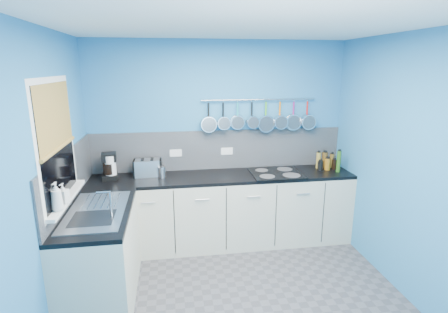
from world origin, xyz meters
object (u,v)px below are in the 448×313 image
object	(u,v)px
toaster	(148,168)
hob	(276,173)
soap_bottle_a	(56,197)
canister	(162,172)
soap_bottle_b	(63,193)
coffee_maker	(109,166)
paper_towel	(111,167)

from	to	relation	value
toaster	hob	xyz separation A→B (m)	(1.56, -0.16, -0.09)
soap_bottle_a	canister	bearing A→B (deg)	56.82
soap_bottle_b	coffee_maker	world-z (taller)	soap_bottle_b
toaster	coffee_maker	bearing A→B (deg)	-177.45
paper_towel	canister	bearing A→B (deg)	-1.31
toaster	canister	size ratio (longest dim) A/B	2.46
soap_bottle_b	canister	bearing A→B (deg)	52.85
soap_bottle_a	canister	distance (m)	1.49
coffee_maker	paper_towel	bearing A→B (deg)	-49.47
soap_bottle_a	coffee_maker	world-z (taller)	soap_bottle_a
paper_towel	hob	world-z (taller)	paper_towel
paper_towel	hob	distance (m)	1.98
toaster	canister	xyz separation A→B (m)	(0.17, -0.09, -0.04)
paper_towel	toaster	distance (m)	0.43
toaster	hob	world-z (taller)	toaster
soap_bottle_a	soap_bottle_b	distance (m)	0.17
coffee_maker	canister	world-z (taller)	coffee_maker
soap_bottle_a	coffee_maker	size ratio (longest dim) A/B	0.78
coffee_maker	toaster	world-z (taller)	coffee_maker
coffee_maker	hob	size ratio (longest dim) A/B	0.49
coffee_maker	toaster	bearing A→B (deg)	0.59
paper_towel	toaster	bearing A→B (deg)	10.04
paper_towel	soap_bottle_b	bearing A→B (deg)	-101.60
coffee_maker	toaster	distance (m)	0.44
soap_bottle_a	soap_bottle_b	world-z (taller)	soap_bottle_a
paper_towel	coffee_maker	size ratio (longest dim) A/B	0.93
soap_bottle_b	hob	world-z (taller)	soap_bottle_b
paper_towel	hob	xyz separation A→B (m)	(1.97, -0.08, -0.14)
paper_towel	coffee_maker	distance (m)	0.02
canister	hob	bearing A→B (deg)	-2.90
toaster	soap_bottle_a	bearing A→B (deg)	-121.03
coffee_maker	toaster	size ratio (longest dim) A/B	0.99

